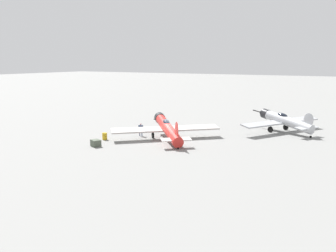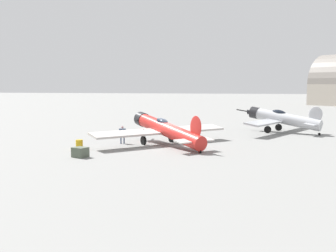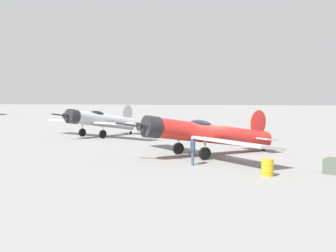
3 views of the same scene
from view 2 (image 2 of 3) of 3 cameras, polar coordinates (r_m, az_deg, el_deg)
The scene contains 6 objects.
ground_plane at distance 36.83m, azimuth -0.00°, elevation -2.79°, with size 400.00×400.00×0.00m, color gray.
airplane_foreground at distance 37.09m, azimuth -0.46°, elevation -0.46°, with size 10.70×11.12×3.08m.
airplane_mid_apron at distance 48.55m, azimuth 15.49°, elevation 1.03°, with size 12.77×9.63×3.21m.
ground_crew_mechanic at distance 38.37m, azimuth -6.36°, elevation -0.98°, with size 0.35×0.61×1.64m.
equipment_crate at distance 31.84m, azimuth -12.11°, elevation -3.59°, with size 1.25×1.33×0.76m.
fuel_drum at distance 35.45m, azimuth -12.24°, elevation -2.57°, with size 0.63×0.63×0.85m.
Camera 2 is at (35.80, 6.59, 5.55)m, focal length 43.82 mm.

